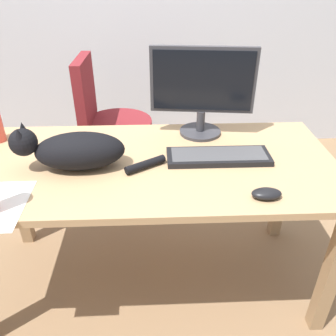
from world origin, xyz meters
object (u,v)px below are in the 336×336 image
(office_chair, at_px, (112,139))
(computer_mouse, at_px, (267,194))
(cat, at_px, (74,150))
(keyboard, at_px, (218,156))
(monitor, at_px, (202,89))

(office_chair, distance_m, computer_mouse, 1.32)
(cat, distance_m, computer_mouse, 0.77)
(computer_mouse, bearing_deg, office_chair, 122.36)
(office_chair, relative_size, computer_mouse, 8.58)
(office_chair, xyz_separation_m, computer_mouse, (0.68, -1.08, 0.31))
(office_chair, bearing_deg, keyboard, -55.00)
(office_chair, bearing_deg, computer_mouse, -57.64)
(cat, bearing_deg, computer_mouse, -18.64)
(office_chair, bearing_deg, cat, -92.66)
(monitor, bearing_deg, cat, -151.58)
(monitor, height_order, keyboard, monitor)
(monitor, bearing_deg, keyboard, -79.49)
(keyboard, bearing_deg, cat, -176.11)
(monitor, height_order, computer_mouse, monitor)
(office_chair, height_order, computer_mouse, office_chair)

